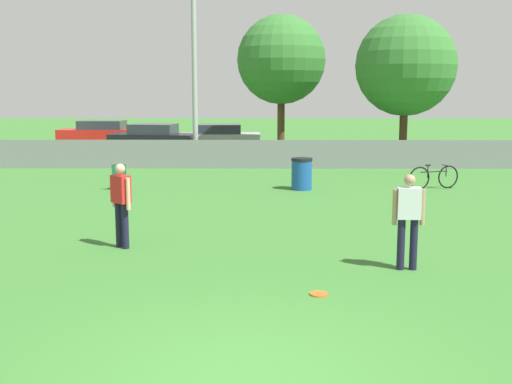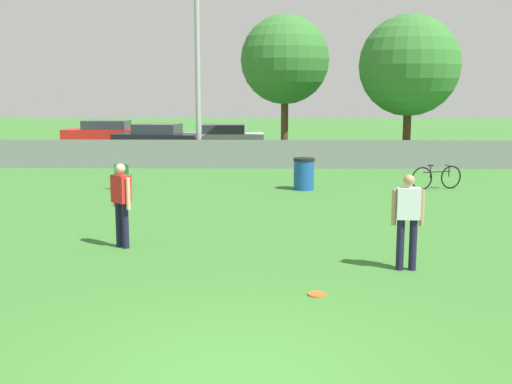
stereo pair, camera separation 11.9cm
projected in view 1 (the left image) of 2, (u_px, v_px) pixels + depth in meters
The scene contains 14 objects.
ground_plane at pixel (241, 378), 6.82m from camera, with size 120.00×120.00×0.00m, color #38722D.
fence_backline at pixel (257, 154), 24.50m from camera, with size 24.88×0.07×1.21m.
light_pole at pixel (194, 14), 24.20m from camera, with size 0.90×0.36×10.06m.
tree_near_pole at pixel (281, 60), 27.79m from camera, with size 3.85×3.85×6.20m.
tree_far_right at pixel (406, 66), 25.41m from camera, with size 4.00×4.00×5.94m.
player_receiver_white at pixel (408, 216), 10.75m from camera, with size 0.54×0.24×1.63m.
player_defender_red at pixel (121, 200), 12.25m from camera, with size 0.43×0.42×1.63m.
frisbee_disc at pixel (319, 294), 9.56m from camera, with size 0.28×0.28×0.03m.
folding_chair_sideline at pixel (120, 174), 19.41m from camera, with size 0.44×0.45×0.79m.
bicycle_sideline at pixel (434, 177), 19.54m from camera, with size 1.65×0.67×0.76m.
trash_bin at pixel (302, 174), 19.42m from camera, with size 0.65×0.65×0.97m.
parked_car_red at pixel (102, 133), 35.01m from camera, with size 4.66×1.97×1.31m.
parked_car_dark at pixel (153, 138), 31.46m from camera, with size 4.35×2.41×1.33m.
parked_car_silver at pixel (220, 137), 31.98m from camera, with size 4.07×1.89×1.28m.
Camera 1 is at (0.23, -6.42, 3.04)m, focal length 45.00 mm.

